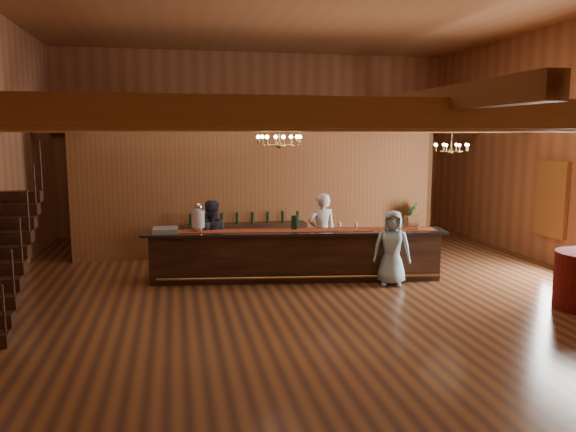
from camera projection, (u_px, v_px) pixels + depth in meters
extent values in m
plane|color=brown|center=(311.00, 290.00, 10.99)|extent=(14.00, 14.00, 0.00)
cube|color=#975E3E|center=(258.00, 143.00, 17.39)|extent=(12.00, 0.10, 5.50)
cube|color=#975E3E|center=(557.00, 172.00, 3.81)|extent=(12.00, 0.10, 5.50)
cube|color=brown|center=(453.00, 114.00, 5.20)|extent=(11.90, 0.20, 0.28)
cube|color=brown|center=(364.00, 120.00, 7.63)|extent=(11.90, 0.20, 0.28)
cube|color=brown|center=(318.00, 124.00, 10.05)|extent=(11.90, 0.20, 0.28)
cube|color=brown|center=(290.00, 126.00, 12.48)|extent=(11.90, 0.20, 0.28)
cube|color=brown|center=(271.00, 128.00, 14.90)|extent=(11.90, 0.20, 0.28)
cube|color=brown|center=(259.00, 129.00, 17.13)|extent=(11.90, 0.20, 0.28)
cube|color=brown|center=(58.00, 115.00, 9.63)|extent=(0.18, 13.90, 0.22)
cube|color=brown|center=(312.00, 117.00, 10.52)|extent=(0.18, 13.90, 0.22)
cube|color=brown|center=(527.00, 118.00, 11.40)|extent=(0.18, 13.90, 0.22)
cube|color=brown|center=(97.00, 191.00, 14.25)|extent=(0.20, 0.20, 3.20)
cube|color=brown|center=(427.00, 185.00, 16.01)|extent=(0.20, 0.20, 3.20)
cube|color=brown|center=(259.00, 194.00, 14.07)|extent=(9.00, 0.18, 3.10)
cube|color=white|center=(552.00, 199.00, 12.91)|extent=(0.12, 1.05, 1.75)
cube|color=#402317|center=(1.00, 237.00, 9.43)|extent=(1.00, 0.28, 0.20)
cube|color=#402317|center=(5.00, 223.00, 9.67)|extent=(1.00, 0.28, 0.20)
cube|color=#402317|center=(9.00, 210.00, 9.91)|extent=(1.00, 0.28, 0.20)
cube|color=#402317|center=(12.00, 197.00, 10.16)|extent=(1.00, 0.28, 0.20)
cube|color=#402317|center=(299.00, 220.00, 16.45)|extent=(1.20, 0.60, 1.10)
cube|color=#9D5630|center=(196.00, 224.00, 15.86)|extent=(1.00, 0.60, 1.00)
cube|color=#402317|center=(296.00, 256.00, 11.69)|extent=(5.98, 1.44, 0.99)
cube|color=black|center=(296.00, 232.00, 11.62)|extent=(6.29, 1.61, 0.05)
cube|color=maroon|center=(296.00, 230.00, 11.62)|extent=(5.85, 1.18, 0.01)
cylinder|color=#A18144|center=(300.00, 277.00, 11.36)|extent=(5.70, 0.83, 0.05)
cylinder|color=silver|center=(199.00, 229.00, 11.53)|extent=(0.18, 0.18, 0.08)
cylinder|color=silver|center=(198.00, 219.00, 11.50)|extent=(0.26, 0.26, 0.36)
sphere|color=silver|center=(198.00, 207.00, 11.47)|extent=(0.18, 0.18, 0.18)
cube|color=gray|center=(165.00, 230.00, 11.39)|extent=(0.50, 0.50, 0.10)
cube|color=#9D5630|center=(405.00, 223.00, 11.67)|extent=(0.06, 0.06, 0.30)
cube|color=#9D5630|center=(418.00, 223.00, 11.73)|extent=(0.06, 0.06, 0.30)
cylinder|color=#9D5630|center=(412.00, 221.00, 11.69)|extent=(0.24, 0.24, 0.24)
cylinder|color=black|center=(293.00, 223.00, 11.71)|extent=(0.07, 0.07, 0.30)
cylinder|color=black|center=(295.00, 223.00, 11.71)|extent=(0.07, 0.07, 0.30)
cylinder|color=black|center=(296.00, 223.00, 11.71)|extent=(0.07, 0.07, 0.30)
cube|color=#402317|center=(245.00, 241.00, 13.83)|extent=(3.06, 0.61, 0.85)
cylinder|color=#A18144|center=(279.00, 135.00, 10.07)|extent=(0.02, 0.02, 0.38)
sphere|color=#A18144|center=(279.00, 145.00, 10.10)|extent=(0.12, 0.12, 0.12)
torus|color=#A18144|center=(279.00, 140.00, 10.09)|extent=(0.80, 0.80, 0.04)
cylinder|color=#A18144|center=(452.00, 139.00, 13.06)|extent=(0.02, 0.02, 0.57)
sphere|color=#A18144|center=(451.00, 151.00, 13.10)|extent=(0.12, 0.12, 0.12)
torus|color=#A18144|center=(451.00, 147.00, 13.08)|extent=(0.80, 0.80, 0.04)
imported|color=white|center=(322.00, 232.00, 12.40)|extent=(0.65, 0.44, 1.74)
imported|color=#242533|center=(211.00, 239.00, 11.93)|extent=(0.87, 0.71, 1.64)
imported|color=#8DB3C0|center=(392.00, 248.00, 11.26)|extent=(0.86, 0.71, 1.52)
imported|color=#1D491A|center=(406.00, 226.00, 14.60)|extent=(0.88, 0.80, 1.30)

